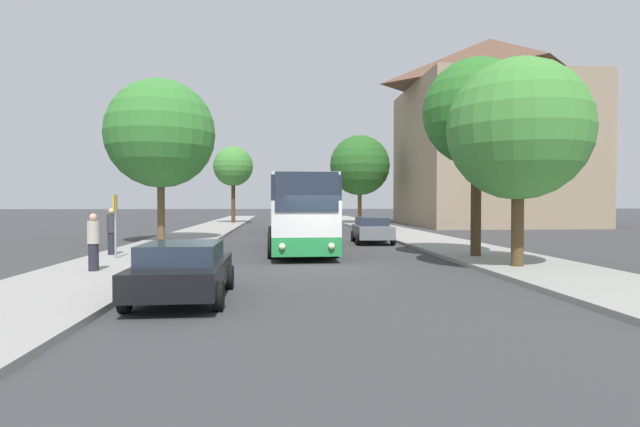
% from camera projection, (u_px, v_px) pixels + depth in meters
% --- Properties ---
extents(ground_plane, '(300.00, 300.00, 0.00)m').
position_uv_depth(ground_plane, '(322.00, 267.00, 17.31)').
color(ground_plane, '#38383A').
rests_on(ground_plane, ground).
extents(sidewalk_left, '(4.00, 120.00, 0.15)m').
position_uv_depth(sidewalk_left, '(114.00, 267.00, 16.73)').
color(sidewalk_left, gray).
rests_on(sidewalk_left, ground_plane).
extents(sidewalk_right, '(4.00, 120.00, 0.15)m').
position_uv_depth(sidewalk_right, '(516.00, 263.00, 17.88)').
color(sidewalk_right, gray).
rests_on(sidewalk_right, ground_plane).
extents(building_right_background, '(15.29, 15.23, 18.04)m').
position_uv_depth(building_right_background, '(489.00, 132.00, 48.25)').
color(building_right_background, gray).
rests_on(building_right_background, ground_plane).
extents(bus_front, '(2.97, 10.47, 3.38)m').
position_uv_depth(bus_front, '(299.00, 212.00, 23.08)').
color(bus_front, '#238942').
rests_on(bus_front, ground_plane).
extents(bus_middle, '(3.05, 10.72, 3.21)m').
position_uv_depth(bus_middle, '(293.00, 209.00, 37.74)').
color(bus_middle, gray).
rests_on(bus_middle, ground_plane).
extents(parked_car_left_curb, '(2.12, 4.25, 1.33)m').
position_uv_depth(parked_car_left_curb, '(183.00, 269.00, 11.48)').
color(parked_car_left_curb, black).
rests_on(parked_car_left_curb, ground_plane).
extents(parked_car_right_near, '(2.19, 4.18, 1.42)m').
position_uv_depth(parked_car_right_near, '(372.00, 229.00, 27.39)').
color(parked_car_right_near, slate).
rests_on(parked_car_right_near, ground_plane).
extents(bus_stop_sign, '(0.08, 0.45, 2.43)m').
position_uv_depth(bus_stop_sign, '(115.00, 218.00, 18.64)').
color(bus_stop_sign, gray).
rests_on(bus_stop_sign, sidewalk_left).
extents(pedestrian_waiting_near, '(0.36, 0.36, 1.76)m').
position_uv_depth(pedestrian_waiting_near, '(93.00, 242.00, 15.24)').
color(pedestrian_waiting_near, '#23232D').
rests_on(pedestrian_waiting_near, sidewalk_left).
extents(pedestrian_waiting_far, '(0.36, 0.36, 1.86)m').
position_uv_depth(pedestrian_waiting_far, '(112.00, 231.00, 19.95)').
color(pedestrian_waiting_far, '#23232D').
rests_on(pedestrian_waiting_far, sidewalk_left).
extents(tree_left_near, '(5.91, 5.91, 8.80)m').
position_uv_depth(tree_left_near, '(161.00, 134.00, 27.17)').
color(tree_left_near, brown).
rests_on(tree_left_near, sidewalk_left).
extents(tree_left_far, '(4.07, 4.07, 7.84)m').
position_uv_depth(tree_left_far, '(233.00, 167.00, 51.25)').
color(tree_left_far, '#47331E').
rests_on(tree_left_far, sidewalk_left).
extents(tree_right_near, '(4.18, 4.18, 7.72)m').
position_uv_depth(tree_right_near, '(477.00, 113.00, 19.46)').
color(tree_right_near, '#47331E').
rests_on(tree_right_near, sidewalk_right).
extents(tree_right_mid, '(4.63, 4.63, 6.81)m').
position_uv_depth(tree_right_mid, '(518.00, 130.00, 16.33)').
color(tree_right_mid, '#513D23').
rests_on(tree_right_mid, sidewalk_right).
extents(tree_right_far, '(6.06, 6.06, 8.87)m').
position_uv_depth(tree_right_far, '(360.00, 165.00, 50.40)').
color(tree_right_far, brown).
rests_on(tree_right_far, sidewalk_right).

